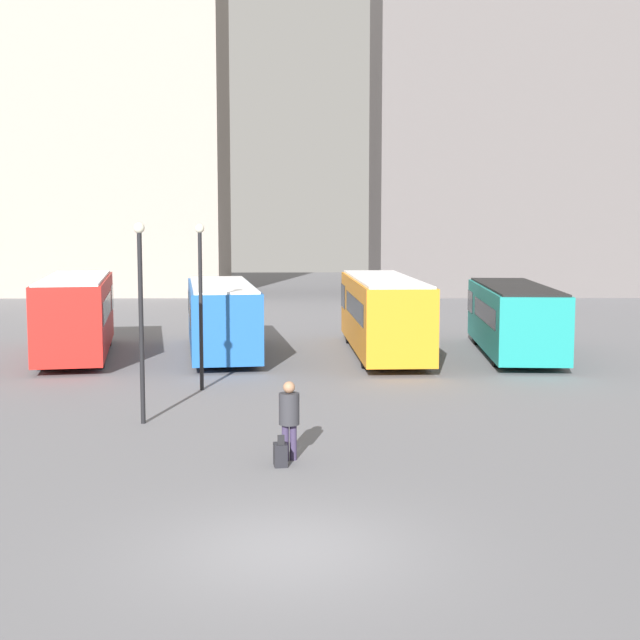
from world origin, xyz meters
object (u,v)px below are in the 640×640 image
lamp_post_0 (201,292)px  bus_3 (514,317)px  traveler (289,413)px  bus_1 (221,316)px  bus_2 (383,312)px  suitcase (280,455)px  lamp_post_1 (141,305)px  bus_0 (76,313)px

lamp_post_0 → bus_3: bearing=32.6°
bus_3 → lamp_post_0: (-11.42, -7.29, 1.56)m
traveler → lamp_post_0: lamp_post_0 is taller
traveler → lamp_post_0: 8.99m
bus_1 → bus_2: 6.36m
bus_1 → bus_2: size_ratio=0.91×
traveler → suitcase: 0.94m
traveler → lamp_post_1: 5.68m
bus_2 → traveler: bus_2 is taller
bus_0 → lamp_post_1: bearing=-168.1°
lamp_post_1 → traveler: bearing=-43.6°
bus_2 → suitcase: size_ratio=15.38×
bus_1 → lamp_post_1: (-0.91, -12.22, 1.55)m
bus_0 → lamp_post_1: (4.64, -11.70, 1.39)m
bus_0 → lamp_post_0: lamp_post_0 is taller
bus_0 → bus_2: size_ratio=0.88×
bus_1 → traveler: (2.92, -15.88, -0.50)m
bus_1 → bus_2: bus_2 is taller
bus_3 → lamp_post_0: bearing=126.8°
lamp_post_0 → bus_1: bearing=90.6°
traveler → suitcase: traveler is taller
suitcase → bus_0: bearing=19.4°
traveler → lamp_post_1: bearing=38.2°
bus_2 → traveler: size_ratio=6.24×
bus_2 → traveler: (-3.44, -15.81, -0.62)m
bus_0 → traveler: size_ratio=5.51×
bus_0 → traveler: (8.47, -15.36, -0.65)m
bus_1 → bus_3: bus_1 is taller
bus_2 → bus_1: bearing=87.4°
bus_2 → lamp_post_0: 9.91m
traveler → lamp_post_0: bearing=10.7°
lamp_post_0 → traveler: bearing=-71.0°
bus_2 → lamp_post_1: 14.24m
bus_2 → bus_3: (5.13, -0.24, -0.16)m
bus_0 → bus_3: bus_0 is taller
bus_0 → bus_2: 11.92m
bus_2 → suitcase: (-3.62, -16.30, -1.41)m
bus_0 → suitcase: size_ratio=13.58×
bus_0 → bus_2: (11.91, 0.46, -0.02)m
bus_1 → lamp_post_1: lamp_post_1 is taller
bus_1 → traveler: bearing=-177.5°
bus_1 → lamp_post_0: bearing=172.7°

